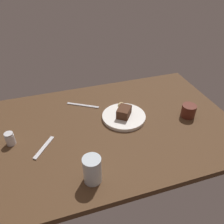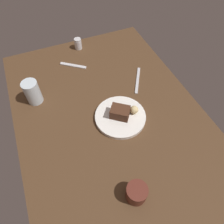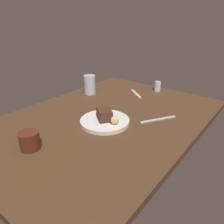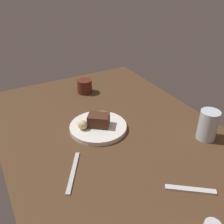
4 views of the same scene
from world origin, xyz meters
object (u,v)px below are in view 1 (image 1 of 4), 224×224
(chocolate_cake_slice, at_px, (124,112))
(butter_knife, at_px, (83,105))
(salt_shaker, at_px, (10,139))
(coffee_cup, at_px, (188,111))
(dessert_spoon, at_px, (44,148))
(water_glass, at_px, (92,170))
(bread_roll, at_px, (121,106))
(dessert_plate, at_px, (124,117))

(chocolate_cake_slice, height_order, butter_knife, chocolate_cake_slice)
(salt_shaker, height_order, coffee_cup, coffee_cup)
(dessert_spoon, bearing_deg, butter_knife, 176.50)
(water_glass, distance_m, butter_knife, 0.53)
(water_glass, relative_size, coffee_cup, 1.57)
(salt_shaker, distance_m, coffee_cup, 0.90)
(bread_roll, distance_m, coffee_cup, 0.36)
(coffee_cup, bearing_deg, water_glass, -157.01)
(water_glass, distance_m, dessert_spoon, 0.30)
(dessert_plate, relative_size, chocolate_cake_slice, 2.79)
(bread_roll, relative_size, dessert_spoon, 0.25)
(butter_knife, bearing_deg, coffee_cup, 3.71)
(dessert_plate, xyz_separation_m, coffee_cup, (0.33, -0.09, 0.03))
(bread_roll, distance_m, water_glass, 0.48)
(chocolate_cake_slice, relative_size, bread_roll, 2.19)
(bread_roll, xyz_separation_m, butter_knife, (-0.19, 0.12, -0.03))
(coffee_cup, relative_size, butter_knife, 0.40)
(salt_shaker, xyz_separation_m, butter_knife, (0.38, 0.21, -0.03))
(dessert_spoon, bearing_deg, bread_roll, 147.78)
(dessert_plate, height_order, chocolate_cake_slice, chocolate_cake_slice)
(coffee_cup, height_order, dessert_spoon, coffee_cup)
(dessert_spoon, bearing_deg, salt_shaker, -81.00)
(coffee_cup, relative_size, dessert_spoon, 0.51)
(butter_knife, bearing_deg, dessert_plate, -13.45)
(bread_roll, xyz_separation_m, salt_shaker, (-0.57, -0.09, -0.01))
(chocolate_cake_slice, height_order, dessert_spoon, chocolate_cake_slice)
(chocolate_cake_slice, bearing_deg, water_glass, -127.06)
(dessert_plate, height_order, butter_knife, dessert_plate)
(bread_roll, bearing_deg, coffee_cup, -24.83)
(dessert_plate, distance_m, coffee_cup, 0.35)
(salt_shaker, relative_size, dessert_spoon, 0.43)
(coffee_cup, height_order, butter_knife, coffee_cup)
(bread_roll, relative_size, water_glass, 0.32)
(dessert_plate, xyz_separation_m, salt_shaker, (-0.57, -0.02, 0.02))
(dessert_plate, distance_m, salt_shaker, 0.57)
(dessert_plate, distance_m, water_glass, 0.43)
(bread_roll, relative_size, butter_knife, 0.20)
(bread_roll, height_order, water_glass, water_glass)
(dessert_plate, height_order, dessert_spoon, dessert_plate)
(salt_shaker, xyz_separation_m, coffee_cup, (0.90, -0.06, 0.00))
(water_glass, bearing_deg, coffee_cup, 22.99)
(chocolate_cake_slice, xyz_separation_m, bread_roll, (0.01, 0.07, -0.01))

